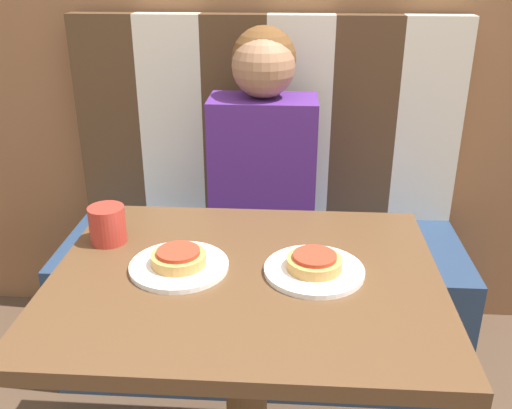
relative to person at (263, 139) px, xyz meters
name	(u,v)px	position (x,y,z in m)	size (l,w,h in m)	color
booth_seat	(262,298)	(0.00, 0.00, -0.61)	(1.38, 0.55, 0.48)	navy
booth_backrest	(267,120)	(0.00, 0.23, 0.00)	(1.38, 0.08, 0.73)	#4C331E
dining_table	(246,317)	(0.00, -0.69, -0.21)	(0.86, 0.70, 0.75)	brown
person	(263,139)	(0.00, 0.00, 0.00)	(0.35, 0.22, 0.72)	#4C237A
plate_left	(179,266)	(-0.15, -0.68, -0.09)	(0.22, 0.22, 0.01)	white
plate_right	(314,270)	(0.15, -0.68, -0.09)	(0.22, 0.22, 0.01)	white
pizza_left	(179,258)	(-0.15, -0.68, -0.07)	(0.12, 0.12, 0.03)	#C68E47
pizza_right	(314,262)	(0.15, -0.68, -0.07)	(0.12, 0.12, 0.03)	#C68E47
drinking_cup	(107,225)	(-0.35, -0.56, -0.05)	(0.09, 0.09, 0.09)	#B23328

